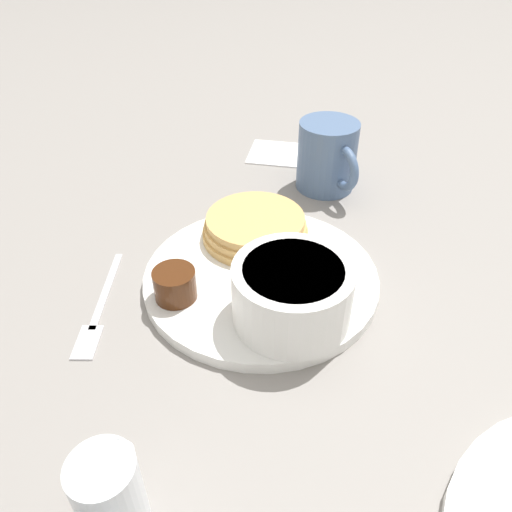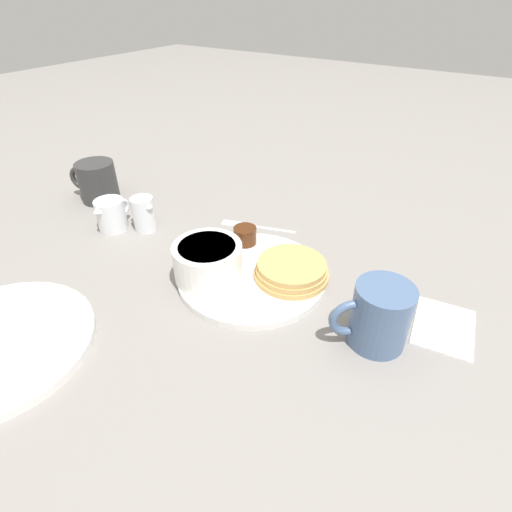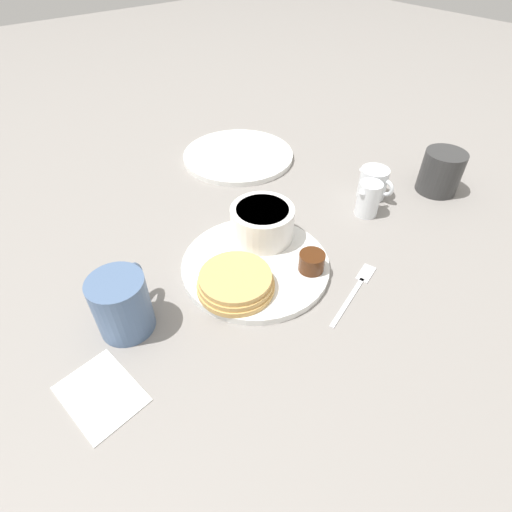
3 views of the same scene
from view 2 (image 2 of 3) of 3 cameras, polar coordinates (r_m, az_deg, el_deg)
name	(u,v)px [view 2 (image 2 of 3)]	position (r m, az deg, el deg)	size (l,w,h in m)	color
ground_plane	(252,278)	(0.65, -0.60, -3.19)	(4.00, 4.00, 0.00)	gray
plate	(252,275)	(0.65, -0.61, -2.77)	(0.24, 0.24, 0.01)	white
pancake_stack	(291,270)	(0.63, 5.09, -2.01)	(0.12, 0.12, 0.03)	tan
bowl	(208,260)	(0.62, -6.89, -0.61)	(0.11, 0.11, 0.06)	white
syrup_cup	(245,235)	(0.71, -1.57, 2.97)	(0.04, 0.04, 0.03)	#47230F
butter_ramekin	(196,264)	(0.65, -8.58, -1.10)	(0.04, 0.04, 0.04)	white
coffee_mug	(379,316)	(0.55, 17.11, -8.15)	(0.09, 0.09, 0.09)	slate
creamer_pitcher_near	(144,214)	(0.79, -15.77, 5.86)	(0.04, 0.07, 0.07)	white
creamer_pitcher_far	(111,214)	(0.82, -19.95, 5.62)	(0.08, 0.06, 0.06)	white
fork	(249,226)	(0.79, -0.96, 4.36)	(0.06, 0.15, 0.00)	silver
napkin	(444,326)	(0.63, 25.27, -9.07)	(0.11, 0.09, 0.00)	white
second_mug	(97,181)	(0.94, -21.79, 9.87)	(0.08, 0.11, 0.08)	#333333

